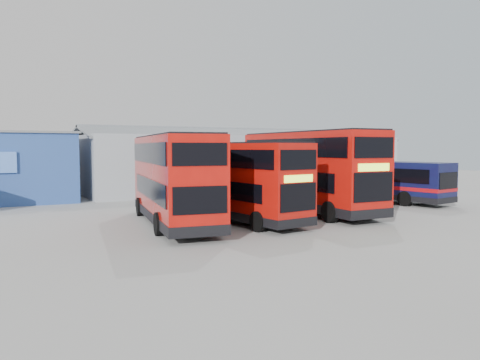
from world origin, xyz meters
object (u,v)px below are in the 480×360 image
at_px(double_decker_left, 173,180).
at_px(single_decker_blue, 378,181).
at_px(maintenance_shed, 239,162).
at_px(double_decker_right, 308,172).
at_px(double_decker_centre, 236,182).

height_order(double_decker_left, single_decker_blue, double_decker_left).
distance_m(maintenance_shed, double_decker_right, 17.70).
bearing_deg(double_decker_right, maintenance_shed, 77.63).
bearing_deg(single_decker_blue, double_decker_centre, 4.52).
bearing_deg(maintenance_shed, single_decker_blue, -75.21).
distance_m(maintenance_shed, single_decker_blue, 15.30).
height_order(double_decker_centre, double_decker_right, double_decker_right).
bearing_deg(maintenance_shed, double_decker_centre, -118.31).
relative_size(double_decker_left, double_decker_centre, 1.08).
bearing_deg(double_decker_left, double_decker_right, -167.07).
bearing_deg(double_decker_centre, double_decker_right, 2.61).
height_order(double_decker_left, double_decker_centre, double_decker_left).
bearing_deg(maintenance_shed, double_decker_left, -126.57).
height_order(maintenance_shed, single_decker_blue, maintenance_shed).
xyz_separation_m(double_decker_left, double_decker_centre, (3.50, -0.24, -0.18)).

